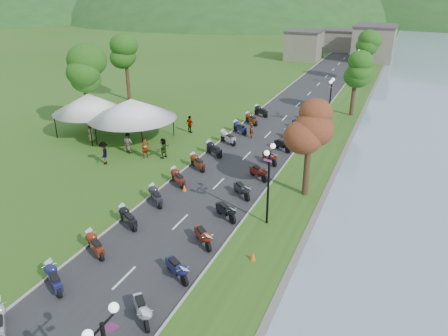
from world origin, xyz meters
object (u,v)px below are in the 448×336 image
at_px(pedestrian_b, 129,152).
at_px(pedestrian_c, 105,164).
at_px(vendor_tent_main, 133,120).
at_px(pedestrian_a, 146,158).

relative_size(pedestrian_b, pedestrian_c, 0.94).
xyz_separation_m(vendor_tent_main, pedestrian_c, (0.91, -5.66, -2.00)).
relative_size(vendor_tent_main, pedestrian_a, 3.05).
bearing_deg(pedestrian_b, pedestrian_a, -172.42).
bearing_deg(vendor_tent_main, pedestrian_c, -80.91).
xyz_separation_m(pedestrian_a, pedestrian_b, (-2.05, 0.50, 0.00)).
xyz_separation_m(pedestrian_a, pedestrian_c, (-2.38, -2.44, 0.00)).
relative_size(vendor_tent_main, pedestrian_c, 2.86).
distance_m(vendor_tent_main, pedestrian_b, 3.59).
height_order(vendor_tent_main, pedestrian_a, vendor_tent_main).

